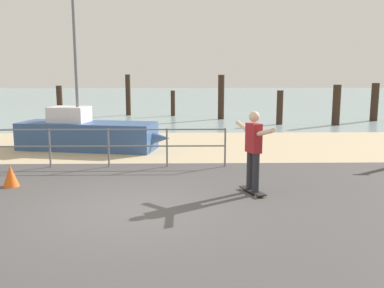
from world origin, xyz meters
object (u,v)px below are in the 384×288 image
(skateboard, at_px, (252,191))
(traffic_cone, at_px, (11,176))
(skateboarder, at_px, (253,146))
(sailboat, at_px, (92,134))

(skateboard, bearing_deg, traffic_cone, 173.00)
(traffic_cone, bearing_deg, skateboard, -7.00)
(skateboarder, bearing_deg, traffic_cone, 173.00)
(skateboard, height_order, skateboarder, skateboarder)
(skateboarder, bearing_deg, sailboat, 130.18)
(skateboard, bearing_deg, sailboat, 130.18)
(sailboat, distance_m, traffic_cone, 4.66)
(sailboat, bearing_deg, traffic_cone, -100.38)
(sailboat, xyz_separation_m, skateboarder, (4.40, -5.21, 0.49))
(sailboat, xyz_separation_m, traffic_cone, (-0.84, -4.57, -0.28))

